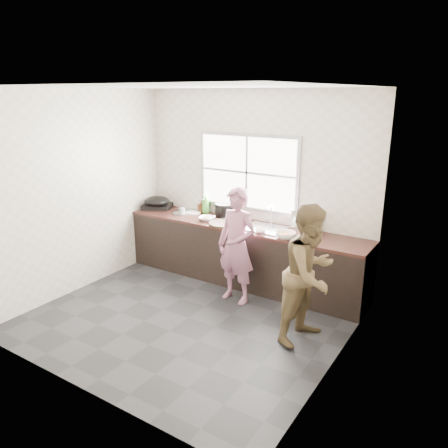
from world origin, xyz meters
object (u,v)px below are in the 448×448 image
Objects in this scene: bowl_held at (260,231)px; black_pot at (224,210)px; bowl_crabs at (285,236)px; plate_food at (193,213)px; burner at (158,205)px; dish_rack at (308,221)px; cutting_board at (224,224)px; bottle_green at (206,203)px; bottle_brown_tall at (201,207)px; pot_lid_left at (182,213)px; bottle_brown_short at (226,211)px; glass_jar at (183,211)px; person_side at (310,274)px; woman at (237,249)px; pot_lid_right at (186,209)px; bowl_mince at (207,219)px; wok at (157,201)px.

black_pot is at bearing 153.16° from bowl_held.
bowl_crabs reaches higher than plate_food.
dish_rack reaches higher than burner.
cutting_board is 1.34× the size of bottle_green.
bowl_held is 1.33m from bottle_brown_tall.
pot_lid_left is (-0.30, -0.23, -0.15)m from bottle_green.
dish_rack is at bearing 0.00° from bottle_brown_short.
glass_jar is at bearing -125.85° from bottle_brown_tall.
person_side is 2.56m from plate_food.
bottle_brown_tall reaches higher than bowl_held.
bottle_brown_tall is 1.75m from dish_rack.
woman reaches higher than pot_lid_right.
bowl_held is at bearing -7.71° from pot_lid_left.
woman is at bearing -40.68° from cutting_board.
bowl_mince is at bearing -109.11° from bottle_brown_short.
bowl_mince is 1.04m from wok.
person_side is at bearing -18.77° from burner.
woman is at bearing -35.19° from bottle_brown_tall.
bottle_brown_tall is at bearing 164.86° from bowl_crabs.
bottle_green reaches higher than bottle_brown_tall.
cutting_board is 1.79× the size of bowl_mince.
dish_rack is at bearing 56.57° from woman.
dish_rack is 1.43× the size of pot_lid_right.
wok reaches higher than bowl_crabs.
person_side reaches higher than burner.
bowl_mince and bowl_held have the same top height.
glass_jar is at bearing -61.87° from pot_lid_right.
woman is 1.63m from pot_lid_right.
pot_lid_left is at bearing 168.72° from cutting_board.
bowl_held is (0.93, -0.10, -0.00)m from bowl_mince.
bottle_brown_short is (-0.67, 0.78, 0.23)m from woman.
bowl_crabs is (0.52, 0.34, 0.18)m from woman.
bowl_mince is 0.84× the size of pot_lid_left.
dish_rack reaches higher than pot_lid_right.
cutting_board is 0.48m from black_pot.
plate_food is at bearing 152.89° from bowl_mince.
bottle_green is 0.40m from pot_lid_left.
bottle_green is 0.81m from wok.
bowl_crabs is at bearing -10.76° from plate_food.
bottle_brown_tall reaches higher than cutting_board.
wok is at bearing 175.10° from bowl_mince.
bottle_green is 0.11m from bottle_brown_tall.
glass_jar is (-0.62, -0.24, -0.03)m from bottle_brown_short.
pot_lid_right is (-0.31, 0.00, -0.08)m from bottle_brown_tall.
bottle_green is at bearing 164.09° from bowl_crabs.
person_side reaches higher than cutting_board.
bottle_green reaches higher than pot_lid_left.
pot_lid_right is at bearing 180.00° from bottle_green.
person_side is (1.15, -0.38, 0.06)m from woman.
black_pot is 0.73m from pot_lid_right.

